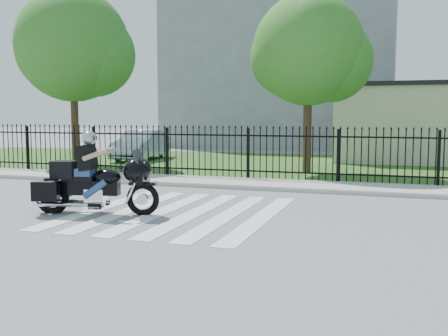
% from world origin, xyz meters
% --- Properties ---
extents(ground, '(120.00, 120.00, 0.00)m').
position_xyz_m(ground, '(0.00, 0.00, 0.00)').
color(ground, slate).
rests_on(ground, ground).
extents(crosswalk, '(5.00, 5.50, 0.01)m').
position_xyz_m(crosswalk, '(0.00, 0.00, 0.01)').
color(crosswalk, silver).
rests_on(crosswalk, ground).
extents(sidewalk, '(40.00, 2.00, 0.12)m').
position_xyz_m(sidewalk, '(0.00, 5.00, 0.06)').
color(sidewalk, '#ADAAA3').
rests_on(sidewalk, ground).
extents(curb, '(40.00, 0.12, 0.12)m').
position_xyz_m(curb, '(0.00, 4.00, 0.06)').
color(curb, '#ADAAA3').
rests_on(curb, ground).
extents(grass_strip, '(40.00, 12.00, 0.02)m').
position_xyz_m(grass_strip, '(0.00, 12.00, 0.01)').
color(grass_strip, '#2E571D').
rests_on(grass_strip, ground).
extents(iron_fence, '(26.00, 0.04, 1.80)m').
position_xyz_m(iron_fence, '(0.00, 6.00, 0.90)').
color(iron_fence, black).
rests_on(iron_fence, ground).
extents(tree_left, '(4.80, 4.80, 7.58)m').
position_xyz_m(tree_left, '(-8.50, 8.50, 5.17)').
color(tree_left, '#382316').
rests_on(tree_left, ground).
extents(tree_mid, '(4.20, 4.20, 6.78)m').
position_xyz_m(tree_mid, '(1.50, 9.00, 4.67)').
color(tree_mid, '#382316').
rests_on(tree_mid, ground).
extents(building_low, '(10.00, 6.00, 3.50)m').
position_xyz_m(building_low, '(7.00, 16.00, 1.75)').
color(building_low, beige).
rests_on(building_low, ground).
extents(building_low_roof, '(10.20, 6.20, 0.20)m').
position_xyz_m(building_low_roof, '(7.00, 16.00, 3.60)').
color(building_low_roof, black).
rests_on(building_low_roof, building_low).
extents(building_tall, '(15.00, 10.00, 12.00)m').
position_xyz_m(building_tall, '(-3.00, 26.00, 6.00)').
color(building_tall, '#919499').
rests_on(building_tall, ground).
extents(motorcycle_rider, '(2.91, 1.34, 1.94)m').
position_xyz_m(motorcycle_rider, '(-1.78, -0.75, 0.80)').
color(motorcycle_rider, black).
rests_on(motorcycle_rider, ground).
extents(parked_car, '(1.98, 4.52, 1.45)m').
position_xyz_m(parked_car, '(-7.15, 11.99, 0.74)').
color(parked_car, '#9DACC6').
rests_on(parked_car, grass_strip).
extents(litter_bin, '(0.53, 0.53, 0.90)m').
position_xyz_m(litter_bin, '(-5.86, 5.58, 0.57)').
color(litter_bin, black).
rests_on(litter_bin, sidewalk).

